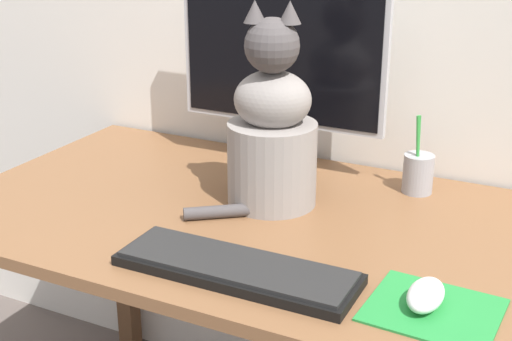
{
  "coord_description": "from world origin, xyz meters",
  "views": [
    {
      "loc": [
        0.6,
        -1.19,
        1.31
      ],
      "look_at": [
        0.05,
        -0.08,
        0.84
      ],
      "focal_mm": 50.0,
      "sensor_mm": 36.0,
      "label": 1
    }
  ],
  "objects_px": {
    "pen_cup": "(418,173)",
    "keyboard": "(236,268)",
    "computer_mouse_right": "(426,295)",
    "cat": "(272,132)",
    "monitor": "(281,66)"
  },
  "relations": [
    {
      "from": "monitor",
      "to": "keyboard",
      "type": "bearing_deg",
      "value": -73.37
    },
    {
      "from": "computer_mouse_right",
      "to": "pen_cup",
      "type": "height_order",
      "value": "pen_cup"
    },
    {
      "from": "cat",
      "to": "computer_mouse_right",
      "type": "bearing_deg",
      "value": -50.7
    },
    {
      "from": "pen_cup",
      "to": "monitor",
      "type": "bearing_deg",
      "value": 178.08
    },
    {
      "from": "cat",
      "to": "pen_cup",
      "type": "distance_m",
      "value": 0.34
    },
    {
      "from": "cat",
      "to": "keyboard",
      "type": "bearing_deg",
      "value": -92.08
    },
    {
      "from": "monitor",
      "to": "pen_cup",
      "type": "bearing_deg",
      "value": -1.92
    },
    {
      "from": "pen_cup",
      "to": "keyboard",
      "type": "bearing_deg",
      "value": -109.94
    },
    {
      "from": "computer_mouse_right",
      "to": "cat",
      "type": "xyz_separation_m",
      "value": [
        -0.39,
        0.27,
        0.13
      ]
    },
    {
      "from": "computer_mouse_right",
      "to": "pen_cup",
      "type": "xyz_separation_m",
      "value": [
        -0.13,
        0.46,
        0.02
      ]
    },
    {
      "from": "keyboard",
      "to": "computer_mouse_right",
      "type": "height_order",
      "value": "computer_mouse_right"
    },
    {
      "from": "monitor",
      "to": "keyboard",
      "type": "relative_size",
      "value": 1.18
    },
    {
      "from": "cat",
      "to": "pen_cup",
      "type": "height_order",
      "value": "cat"
    },
    {
      "from": "keyboard",
      "to": "cat",
      "type": "bearing_deg",
      "value": 104.08
    },
    {
      "from": "monitor",
      "to": "keyboard",
      "type": "height_order",
      "value": "monitor"
    }
  ]
}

